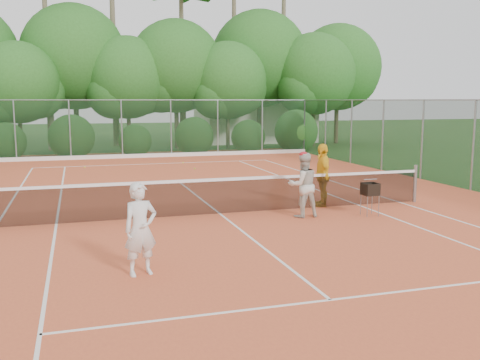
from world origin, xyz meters
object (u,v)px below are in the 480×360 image
player_white (140,229)px  player_center_grp (303,185)px  ball_hopper (370,190)px  player_yellow (322,175)px

player_white → player_center_grp: (4.52, 3.45, 0.03)m
ball_hopper → player_yellow: bearing=94.3°
player_center_grp → ball_hopper: bearing=-11.5°
player_white → ball_hopper: player_white is taller
player_center_grp → ball_hopper: (1.74, -0.35, -0.16)m
player_yellow → ball_hopper: (0.64, -1.53, -0.21)m
player_center_grp → ball_hopper: player_center_grp is taller
player_yellow → player_white: bearing=-38.9°
player_center_grp → player_yellow: player_yellow is taller
player_yellow → player_center_grp: bearing=-31.6°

